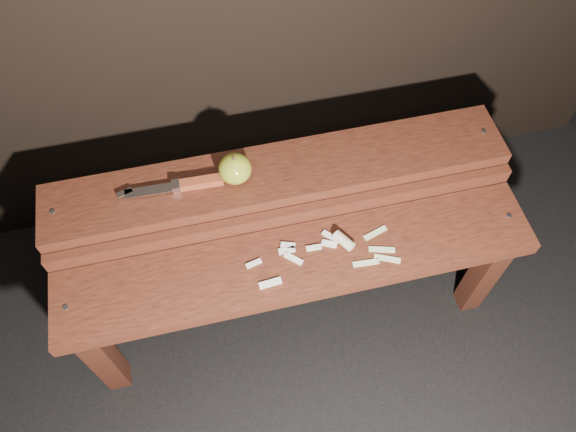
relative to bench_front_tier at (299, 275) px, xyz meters
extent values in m
plane|color=black|center=(0.00, 0.06, -0.35)|extent=(60.00, 60.00, 0.00)
cube|color=#33150C|center=(-0.54, -0.04, -0.16)|extent=(0.06, 0.06, 0.38)
cube|color=#33150C|center=(0.54, -0.04, -0.16)|extent=(0.06, 0.06, 0.38)
cube|color=#431B10|center=(0.00, 0.01, 0.05)|extent=(1.20, 0.20, 0.04)
cylinder|color=slate|center=(-0.56, 0.01, 0.07)|extent=(0.01, 0.01, 0.00)
cylinder|color=slate|center=(0.56, 0.01, 0.07)|extent=(0.01, 0.01, 0.00)
cube|color=#33150C|center=(-0.54, 0.26, -0.12)|extent=(0.06, 0.06, 0.46)
cube|color=#33150C|center=(0.54, 0.26, -0.12)|extent=(0.06, 0.06, 0.46)
cube|color=#431B10|center=(0.00, 0.13, 0.09)|extent=(1.20, 0.02, 0.05)
cube|color=#431B10|center=(0.00, 0.23, 0.13)|extent=(1.20, 0.18, 0.04)
cylinder|color=slate|center=(-0.56, 0.23, 0.15)|extent=(0.01, 0.01, 0.00)
cylinder|color=slate|center=(0.56, 0.23, 0.15)|extent=(0.01, 0.01, 0.00)
ellipsoid|color=olive|center=(-0.11, 0.23, 0.18)|extent=(0.08, 0.08, 0.07)
cylinder|color=#382314|center=(-0.11, 0.23, 0.23)|extent=(0.01, 0.01, 0.01)
cube|color=brown|center=(-0.20, 0.23, 0.16)|extent=(0.11, 0.03, 0.02)
cube|color=silver|center=(-0.26, 0.23, 0.16)|extent=(0.02, 0.03, 0.02)
cube|color=silver|center=(-0.33, 0.23, 0.16)|extent=(0.12, 0.03, 0.00)
cube|color=silver|center=(-0.38, 0.24, 0.16)|extent=(0.04, 0.03, 0.00)
cube|color=beige|center=(0.10, 0.05, 0.07)|extent=(0.04, 0.04, 0.01)
cube|color=beige|center=(0.05, 0.03, 0.07)|extent=(0.04, 0.01, 0.01)
cube|color=beige|center=(-0.11, 0.02, 0.07)|extent=(0.04, 0.02, 0.01)
cube|color=beige|center=(0.09, 0.03, 0.07)|extent=(0.04, 0.03, 0.01)
cube|color=beige|center=(-0.02, 0.04, 0.07)|extent=(0.04, 0.02, 0.01)
cube|color=beige|center=(-0.08, -0.04, 0.07)|extent=(0.06, 0.02, 0.01)
cube|color=beige|center=(-0.01, 0.01, 0.07)|extent=(0.05, 0.04, 0.01)
cube|color=beige|center=(-0.02, 0.05, 0.07)|extent=(0.04, 0.03, 0.01)
cylinder|color=#C9BB8C|center=(0.12, 0.03, 0.08)|extent=(0.05, 0.06, 0.03)
cube|color=#BCC988|center=(0.21, -0.01, 0.07)|extent=(0.07, 0.03, 0.00)
cube|color=#BCC988|center=(0.21, -0.04, 0.07)|extent=(0.07, 0.04, 0.00)
cube|color=#BCC988|center=(0.21, 0.04, 0.07)|extent=(0.07, 0.03, 0.00)
cube|color=#BCC988|center=(0.16, -0.04, 0.07)|extent=(0.07, 0.02, 0.00)
camera|label=1|loc=(-0.17, -0.61, 1.29)|focal=35.00mm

